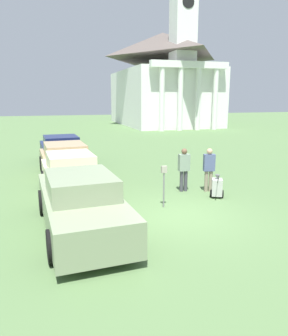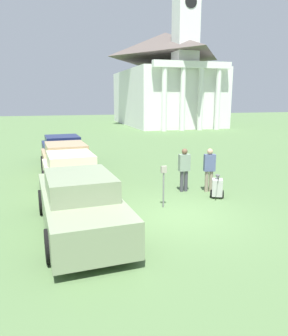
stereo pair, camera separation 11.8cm
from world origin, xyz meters
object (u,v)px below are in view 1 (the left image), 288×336
person_worker (184,167)px  equipment_cart (217,187)px  person_supervisor (209,167)px  parked_car_sage (81,204)px  parked_car_cream (70,176)px  church (163,77)px  parking_meter (164,179)px  parked_car_navy (61,151)px  parked_car_tan (65,162)px

person_worker → equipment_cart: bearing=126.1°
person_worker → person_supervisor: bearing=161.2°
parked_car_sage → equipment_cart: bearing=14.1°
parked_car_cream → church: bearing=60.6°
person_supervisor → equipment_cart: 0.98m
parked_car_sage → parking_meter: 3.02m
parking_meter → person_supervisor: person_supervisor is taller
parked_car_sage → parking_meter: size_ratio=3.86×
person_supervisor → parked_car_cream: bearing=2.4°
person_worker → person_supervisor: 0.95m
church → parked_car_navy: bearing=-121.7°
person_worker → parking_meter: bearing=47.8°
parked_car_sage → person_supervisor: (5.08, 2.37, 0.20)m
person_worker → church: (10.22, 30.16, 5.14)m
parked_car_sage → parked_car_navy: parked_car_sage is taller
parked_car_navy → person_supervisor: (5.08, -7.18, 0.23)m
person_worker → equipment_cart: person_worker is taller
parked_car_navy → person_supervisor: person_supervisor is taller
person_worker → church: church is taller
parked_car_navy → person_supervisor: 8.80m
parked_car_tan → parking_meter: (2.80, -5.19, 0.24)m
person_supervisor → equipment_cart: bearing=97.5°
parking_meter → person_worker: person_worker is taller
parked_car_tan → parked_car_navy: parked_car_tan is taller
parked_car_navy → parking_meter: bearing=-75.0°
parked_car_sage → parked_car_navy: (-0.00, 9.55, -0.04)m
person_worker → person_supervisor: size_ratio=1.00×
parked_car_tan → person_worker: 5.55m
parked_car_navy → person_supervisor: size_ratio=2.83×
parked_car_tan → person_supervisor: bearing=-41.2°
parked_car_tan → church: size_ratio=0.23×
parked_car_navy → parked_car_tan: bearing=-93.3°
person_worker → person_supervisor: person_supervisor is taller
parked_car_tan → person_supervisor: (5.08, -3.95, 0.23)m
parked_car_navy → person_worker: person_worker is taller
parked_car_cream → person_supervisor: bearing=-14.3°
parked_car_sage → equipment_cart: size_ratio=5.36×
parked_car_cream → equipment_cart: (5.00, -1.79, -0.34)m
parked_car_cream → church: (14.40, 29.48, 5.36)m
parked_car_tan → person_worker: size_ratio=3.22×
parking_meter → parked_car_sage: bearing=-158.0°
parked_car_cream → person_supervisor: 5.18m
parked_car_cream → parked_car_tan: size_ratio=0.89×
person_supervisor → church: bearing=-93.7°
person_worker → church: size_ratio=0.07×
parked_car_navy → person_worker: bearing=-62.0°
parked_car_sage → person_worker: 4.96m
parked_car_sage → church: 36.24m
parked_car_navy → parking_meter: 8.88m
person_worker → parked_car_navy: bearing=-59.1°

